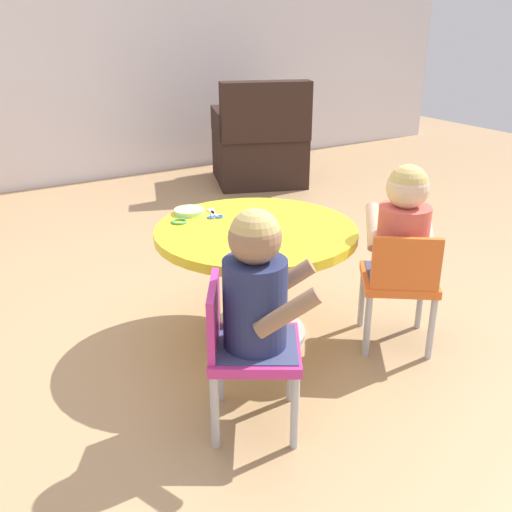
% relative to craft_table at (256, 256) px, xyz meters
% --- Properties ---
extents(ground_plane, '(10.00, 10.00, 0.00)m').
position_rel_craft_table_xyz_m(ground_plane, '(0.00, 0.00, -0.38)').
color(ground_plane, tan).
extents(back_wall, '(8.00, 0.12, 2.80)m').
position_rel_craft_table_xyz_m(back_wall, '(0.00, 3.00, 1.02)').
color(back_wall, silver).
rests_on(back_wall, ground).
extents(craft_table, '(0.85, 0.85, 0.51)m').
position_rel_craft_table_xyz_m(craft_table, '(0.00, 0.00, 0.00)').
color(craft_table, silver).
rests_on(craft_table, ground).
extents(child_chair_left, '(0.41, 0.41, 0.54)m').
position_rel_craft_table_xyz_m(child_chair_left, '(-0.35, -0.50, -0.08)').
color(child_chair_left, '#B7B7BC').
rests_on(child_chair_left, ground).
extents(seated_child_left, '(0.44, 0.41, 0.51)m').
position_rel_craft_table_xyz_m(seated_child_left, '(-0.31, -0.52, 0.15)').
color(seated_child_left, '#3F4772').
rests_on(seated_child_left, ground).
extents(child_chair_right, '(0.42, 0.42, 0.54)m').
position_rel_craft_table_xyz_m(child_chair_right, '(0.47, -0.38, -0.08)').
color(child_chair_right, '#B7B7BC').
rests_on(child_chair_right, ground).
extents(seated_child_right, '(0.42, 0.44, 0.51)m').
position_rel_craft_table_xyz_m(seated_child_right, '(0.49, -0.35, 0.15)').
color(seated_child_right, '#3F4772').
rests_on(seated_child_right, ground).
extents(armchair_dark, '(0.91, 0.92, 0.85)m').
position_rel_craft_table_xyz_m(armchair_dark, '(1.34, 2.15, -0.07)').
color(armchair_dark, black).
rests_on(armchair_dark, ground).
extents(rolling_pin, '(0.07, 0.23, 0.05)m').
position_rel_craft_table_xyz_m(rolling_pin, '(-0.06, -0.03, 0.15)').
color(rolling_pin, green).
rests_on(rolling_pin, craft_table).
extents(craft_scissors, '(0.09, 0.14, 0.01)m').
position_rel_craft_table_xyz_m(craft_scissors, '(-0.08, 0.23, 0.13)').
color(craft_scissors, silver).
rests_on(craft_scissors, craft_table).
extents(playdough_blob_0, '(0.13, 0.13, 0.02)m').
position_rel_craft_table_xyz_m(playdough_blob_0, '(-0.16, 0.31, 0.14)').
color(playdough_blob_0, '#B2E58C').
rests_on(playdough_blob_0, craft_table).
extents(cookie_cutter_0, '(0.06, 0.06, 0.01)m').
position_rel_craft_table_xyz_m(cookie_cutter_0, '(-0.13, -0.33, 0.13)').
color(cookie_cutter_0, '#4CB259').
rests_on(cookie_cutter_0, craft_table).
extents(cookie_cutter_1, '(0.07, 0.07, 0.01)m').
position_rel_craft_table_xyz_m(cookie_cutter_1, '(-0.25, 0.22, 0.13)').
color(cookie_cutter_1, '#4CB259').
rests_on(cookie_cutter_1, craft_table).
extents(cookie_cutter_2, '(0.05, 0.05, 0.01)m').
position_rel_craft_table_xyz_m(cookie_cutter_2, '(0.07, -0.02, 0.13)').
color(cookie_cutter_2, orange).
rests_on(cookie_cutter_2, craft_table).
extents(cookie_cutter_3, '(0.05, 0.05, 0.01)m').
position_rel_craft_table_xyz_m(cookie_cutter_3, '(-0.00, 0.05, 0.13)').
color(cookie_cutter_3, orange).
rests_on(cookie_cutter_3, craft_table).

